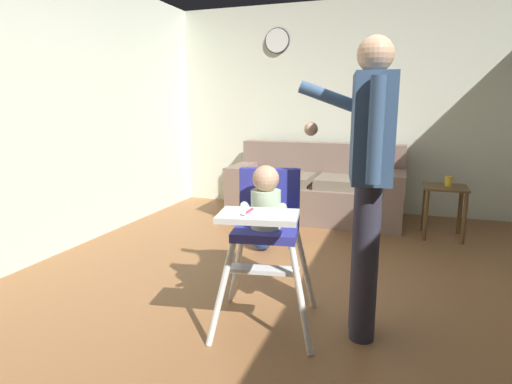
# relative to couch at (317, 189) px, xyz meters

# --- Properties ---
(ground) EXTENTS (6.07, 7.43, 0.10)m
(ground) POSITION_rel_couch_xyz_m (0.31, -2.42, -0.38)
(ground) COLOR brown
(wall_far) EXTENTS (5.27, 0.06, 2.52)m
(wall_far) POSITION_rel_couch_xyz_m (0.31, 0.52, 0.93)
(wall_far) COLOR silver
(wall_far) RESTS_ON ground
(wall_left) EXTENTS (0.06, 6.43, 2.52)m
(wall_left) POSITION_rel_couch_xyz_m (-1.96, -2.12, 0.93)
(wall_left) COLOR silver
(wall_left) RESTS_ON ground
(couch) EXTENTS (1.97, 0.86, 0.86)m
(couch) POSITION_rel_couch_xyz_m (0.00, 0.00, 0.00)
(couch) COLOR #7E6659
(couch) RESTS_ON ground
(high_chair) EXTENTS (0.70, 0.80, 0.98)m
(high_chair) POSITION_rel_couch_xyz_m (0.20, -2.60, 0.35)
(high_chair) COLOR white
(high_chair) RESTS_ON ground
(adult_standing) EXTENTS (0.56, 0.50, 1.65)m
(adult_standing) POSITION_rel_couch_xyz_m (0.75, -2.52, 0.60)
(adult_standing) COLOR #2C2B39
(adult_standing) RESTS_ON ground
(toy_ball) EXTENTS (0.19, 0.19, 0.19)m
(toy_ball) POSITION_rel_couch_xyz_m (-0.24, -1.32, -0.24)
(toy_ball) COLOR #284CB7
(toy_ball) RESTS_ON ground
(side_table) EXTENTS (0.40, 0.40, 0.52)m
(side_table) POSITION_rel_couch_xyz_m (1.35, -0.38, 0.05)
(side_table) COLOR brown
(side_table) RESTS_ON ground
(sippy_cup) EXTENTS (0.07, 0.07, 0.10)m
(sippy_cup) POSITION_rel_couch_xyz_m (1.37, -0.38, 0.24)
(sippy_cup) COLOR gold
(sippy_cup) RESTS_ON side_table
(wall_clock) EXTENTS (0.31, 0.04, 0.31)m
(wall_clock) POSITION_rel_couch_xyz_m (-0.64, 0.48, 1.76)
(wall_clock) COLOR white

